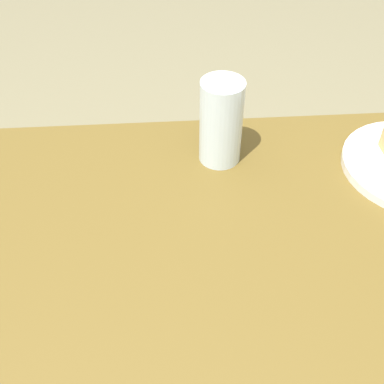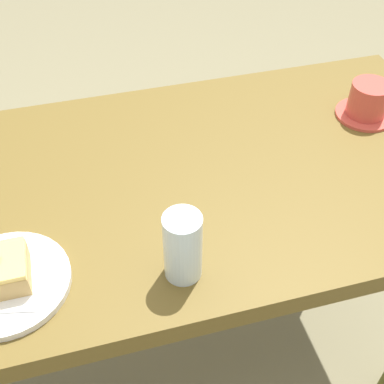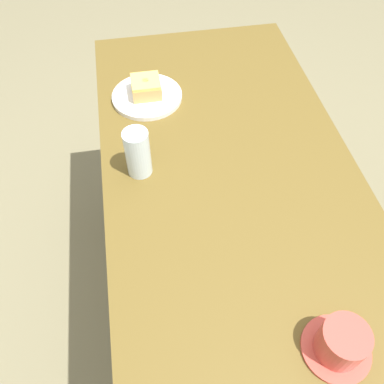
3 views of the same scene
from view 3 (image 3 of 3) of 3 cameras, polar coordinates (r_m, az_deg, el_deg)
name	(u,v)px [view 3 (image 3 of 3)]	position (r m, az deg, el deg)	size (l,w,h in m)	color
ground_plane	(216,293)	(1.65, 3.41, -13.95)	(6.00, 6.00, 0.00)	#776F51
table	(228,188)	(1.08, 5.06, 0.54)	(1.27, 0.64, 0.75)	brown
plate_glazed_square	(147,96)	(1.21, -6.33, 13.24)	(0.20, 0.20, 0.01)	white
napkin_glazed_square	(147,94)	(1.21, -6.37, 13.53)	(0.12, 0.12, 0.00)	white
donut_glazed_square	(146,87)	(1.19, -6.47, 14.47)	(0.08, 0.08, 0.05)	tan
water_glass	(138,153)	(0.97, -7.64, 5.47)	(0.06, 0.06, 0.13)	silver
coffee_cup	(341,343)	(0.80, 20.23, -19.29)	(0.13, 0.13, 0.08)	#C8483B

